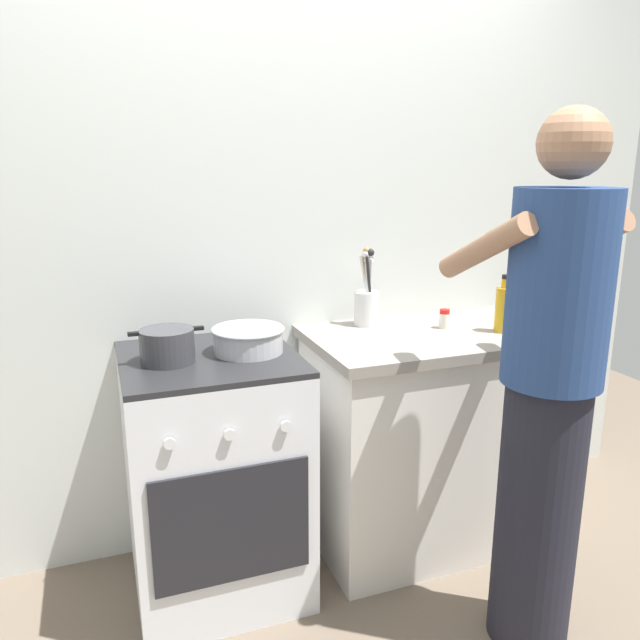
{
  "coord_description": "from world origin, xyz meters",
  "views": [
    {
      "loc": [
        -0.69,
        -1.87,
        1.54
      ],
      "look_at": [
        0.05,
        0.12,
        1.0
      ],
      "focal_mm": 34.23,
      "sensor_mm": 36.0,
      "label": 1
    }
  ],
  "objects_px": {
    "utensil_crock": "(367,301)",
    "mixing_bowl": "(248,339)",
    "pot": "(167,346)",
    "stove_range": "(214,474)",
    "person": "(548,394)",
    "oil_bottle": "(503,308)",
    "spice_bottle": "(444,319)"
  },
  "relations": [
    {
      "from": "person",
      "to": "stove_range",
      "type": "bearing_deg",
      "value": 146.16
    },
    {
      "from": "stove_range",
      "to": "pot",
      "type": "relative_size",
      "value": 3.65
    },
    {
      "from": "stove_range",
      "to": "mixing_bowl",
      "type": "bearing_deg",
      "value": -0.97
    },
    {
      "from": "utensil_crock",
      "to": "oil_bottle",
      "type": "relative_size",
      "value": 1.42
    },
    {
      "from": "stove_range",
      "to": "oil_bottle",
      "type": "xyz_separation_m",
      "value": [
        1.15,
        -0.08,
        0.55
      ]
    },
    {
      "from": "stove_range",
      "to": "utensil_crock",
      "type": "distance_m",
      "value": 0.9
    },
    {
      "from": "pot",
      "to": "spice_bottle",
      "type": "bearing_deg",
      "value": 3.3
    },
    {
      "from": "mixing_bowl",
      "to": "oil_bottle",
      "type": "distance_m",
      "value": 1.01
    },
    {
      "from": "mixing_bowl",
      "to": "person",
      "type": "bearing_deg",
      "value": -38.21
    },
    {
      "from": "mixing_bowl",
      "to": "oil_bottle",
      "type": "height_order",
      "value": "oil_bottle"
    },
    {
      "from": "spice_bottle",
      "to": "oil_bottle",
      "type": "distance_m",
      "value": 0.23
    },
    {
      "from": "pot",
      "to": "oil_bottle",
      "type": "height_order",
      "value": "oil_bottle"
    },
    {
      "from": "pot",
      "to": "oil_bottle",
      "type": "xyz_separation_m",
      "value": [
        1.29,
        -0.06,
        0.04
      ]
    },
    {
      "from": "utensil_crock",
      "to": "person",
      "type": "xyz_separation_m",
      "value": [
        0.24,
        -0.82,
        -0.14
      ]
    },
    {
      "from": "pot",
      "to": "person",
      "type": "xyz_separation_m",
      "value": [
        1.06,
        -0.6,
        -0.1
      ]
    },
    {
      "from": "pot",
      "to": "utensil_crock",
      "type": "relative_size",
      "value": 0.76
    },
    {
      "from": "stove_range",
      "to": "spice_bottle",
      "type": "bearing_deg",
      "value": 2.53
    },
    {
      "from": "mixing_bowl",
      "to": "utensil_crock",
      "type": "relative_size",
      "value": 0.8
    },
    {
      "from": "stove_range",
      "to": "utensil_crock",
      "type": "relative_size",
      "value": 2.78
    },
    {
      "from": "pot",
      "to": "stove_range",
      "type": "bearing_deg",
      "value": 8.5
    },
    {
      "from": "spice_bottle",
      "to": "person",
      "type": "height_order",
      "value": "person"
    },
    {
      "from": "mixing_bowl",
      "to": "spice_bottle",
      "type": "bearing_deg",
      "value": 3.13
    },
    {
      "from": "oil_bottle",
      "to": "mixing_bowl",
      "type": "bearing_deg",
      "value": 175.39
    },
    {
      "from": "stove_range",
      "to": "person",
      "type": "relative_size",
      "value": 0.53
    },
    {
      "from": "utensil_crock",
      "to": "mixing_bowl",
      "type": "bearing_deg",
      "value": -159.91
    },
    {
      "from": "stove_range",
      "to": "pot",
      "type": "bearing_deg",
      "value": -171.5
    },
    {
      "from": "oil_bottle",
      "to": "person",
      "type": "xyz_separation_m",
      "value": [
        -0.22,
        -0.54,
        -0.13
      ]
    },
    {
      "from": "mixing_bowl",
      "to": "spice_bottle",
      "type": "distance_m",
      "value": 0.82
    },
    {
      "from": "utensil_crock",
      "to": "spice_bottle",
      "type": "height_order",
      "value": "utensil_crock"
    },
    {
      "from": "stove_range",
      "to": "mixing_bowl",
      "type": "relative_size",
      "value": 3.49
    },
    {
      "from": "mixing_bowl",
      "to": "oil_bottle",
      "type": "xyz_separation_m",
      "value": [
        1.01,
        -0.08,
        0.05
      ]
    },
    {
      "from": "mixing_bowl",
      "to": "utensil_crock",
      "type": "xyz_separation_m",
      "value": [
        0.55,
        0.2,
        0.05
      ]
    }
  ]
}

